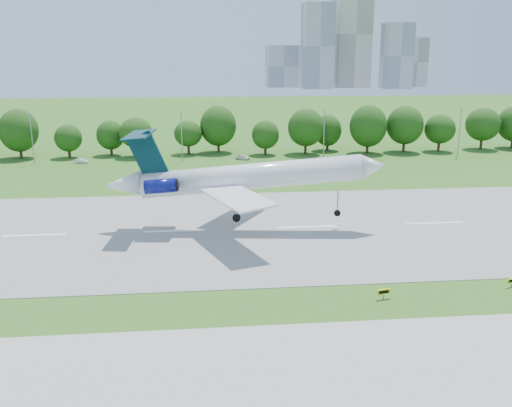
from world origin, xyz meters
name	(u,v)px	position (x,y,z in m)	size (l,w,h in m)	color
ground	(350,294)	(0.00, 0.00, 0.00)	(600.00, 600.00, 0.00)	#2E681B
runway	(307,227)	(0.00, 25.00, 0.04)	(400.00, 45.00, 0.08)	gray
taxiway	(410,387)	(0.00, -18.00, 0.04)	(400.00, 23.00, 0.08)	#ADADA8
tree_line	(259,130)	(0.00, 92.00, 6.19)	(288.40, 8.40, 10.40)	#382314
light_poles	(254,135)	(-2.50, 82.00, 6.34)	(175.90, 0.25, 12.19)	gray
skyline	(347,47)	(100.16, 390.61, 30.46)	(127.00, 52.00, 80.00)	#B2B2B7
airliner	(237,177)	(-10.53, 25.18, 8.06)	(41.15, 29.74, 13.02)	white
taxi_sign_left	(384,292)	(3.22, -1.53, 0.82)	(1.59, 0.52, 1.12)	gray
taxi_sign_right	(512,280)	(18.69, 0.25, 0.74)	(1.40, 0.63, 1.00)	gray
service_vehicle_a	(81,161)	(-44.28, 82.43, 0.55)	(1.17, 3.36, 1.11)	silver
service_vehicle_b	(243,157)	(-5.16, 83.08, 0.63)	(1.48, 3.68, 1.25)	silver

